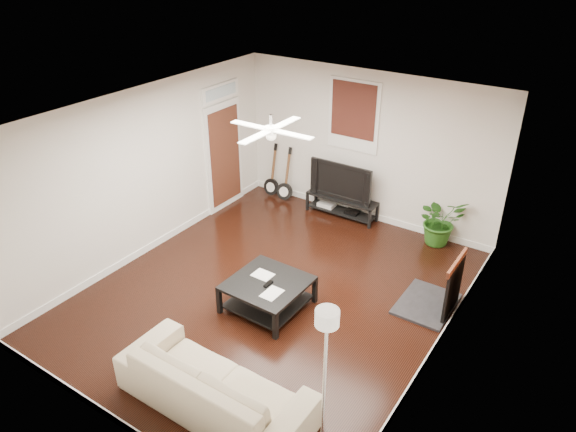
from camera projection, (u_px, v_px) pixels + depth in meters
room at (272, 212)px, 7.55m from camera, size 5.01×6.01×2.81m
brick_accent at (471, 231)px, 7.07m from camera, size 0.02×2.20×2.80m
fireplace at (440, 283)px, 7.66m from camera, size 0.80×1.10×0.92m
window_back at (354, 116)px, 9.62m from camera, size 1.00×0.06×1.30m
door_left at (224, 146)px, 10.22m from camera, size 0.08×1.00×2.50m
tv_stand at (342, 206)px, 10.33m from camera, size 1.39×0.37×0.39m
tv at (343, 180)px, 10.08m from camera, size 1.25×0.16×0.72m
coffee_table at (268, 294)px, 7.80m from camera, size 1.07×1.07×0.44m
sofa at (215, 384)px, 6.11m from camera, size 2.36×0.93×0.69m
floor_lamp at (324, 389)px, 5.23m from camera, size 0.32×0.32×1.92m
potted_plant at (440, 221)px, 9.31m from camera, size 1.05×1.05×0.88m
guitar_left at (271, 171)px, 10.93m from camera, size 0.34×0.25×1.11m
guitar_right at (285, 175)px, 10.74m from camera, size 0.36×0.27×1.11m
ceiling_fan at (271, 130)px, 6.98m from camera, size 1.24×1.24×0.32m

